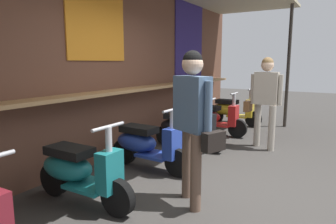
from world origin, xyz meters
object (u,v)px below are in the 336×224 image
(scooter_yellow, at_px, (231,110))
(shopper_with_handbag, at_px, (265,93))
(scooter_teal, at_px, (78,171))
(scooter_red, at_px, (212,118))
(scooter_blue, at_px, (145,144))
(scooter_black, at_px, (185,128))
(shopper_browsing, at_px, (193,112))

(scooter_yellow, relative_size, shopper_with_handbag, 0.83)
(scooter_teal, distance_m, scooter_red, 3.89)
(scooter_red, height_order, shopper_with_handbag, shopper_with_handbag)
(scooter_teal, xyz_separation_m, scooter_yellow, (5.14, -0.00, 0.00))
(scooter_blue, bearing_deg, scooter_teal, -87.76)
(scooter_yellow, bearing_deg, scooter_red, -90.94)
(scooter_teal, height_order, scooter_black, same)
(scooter_blue, bearing_deg, shopper_browsing, -28.42)
(shopper_browsing, bearing_deg, scooter_red, 41.47)
(scooter_teal, relative_size, scooter_red, 1.00)
(scooter_teal, height_order, scooter_red, same)
(scooter_blue, bearing_deg, scooter_yellow, 92.24)
(scooter_yellow, distance_m, shopper_with_handbag, 2.25)
(scooter_blue, relative_size, scooter_yellow, 1.00)
(scooter_red, xyz_separation_m, shopper_browsing, (-3.24, -1.12, 0.67))
(scooter_blue, xyz_separation_m, scooter_yellow, (3.83, 0.00, 0.00))
(scooter_black, bearing_deg, scooter_red, 89.58)
(scooter_teal, distance_m, scooter_blue, 1.32)
(scooter_black, xyz_separation_m, shopper_browsing, (-1.95, -1.12, 0.67))
(scooter_teal, xyz_separation_m, scooter_black, (2.61, -0.00, 0.00))
(scooter_teal, bearing_deg, scooter_red, 89.86)
(scooter_teal, height_order, scooter_yellow, same)
(scooter_yellow, bearing_deg, shopper_browsing, -76.95)
(scooter_red, bearing_deg, shopper_browsing, -72.57)
(scooter_yellow, height_order, shopper_browsing, shopper_browsing)
(scooter_black, xyz_separation_m, scooter_yellow, (2.54, -0.00, 0.00))
(shopper_browsing, bearing_deg, scooter_teal, 142.78)
(scooter_teal, relative_size, scooter_blue, 1.00)
(scooter_black, distance_m, scooter_red, 1.29)
(scooter_black, relative_size, scooter_yellow, 1.00)
(shopper_browsing, bearing_deg, scooter_yellow, 36.41)
(scooter_teal, relative_size, scooter_yellow, 1.00)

